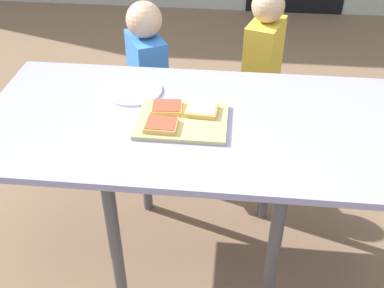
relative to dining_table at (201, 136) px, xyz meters
The scene contains 9 objects.
ground_plane 0.67m from the dining_table, ahead, with size 16.00×16.00×0.00m, color brown.
dining_table is the anchor object (origin of this frame).
cutting_board 0.11m from the dining_table, 158.77° to the right, with size 0.32×0.25×0.02m, color tan.
pizza_slice_far_left 0.17m from the dining_table, 165.95° to the left, with size 0.12×0.10×0.02m.
pizza_slice_far_right 0.10m from the dining_table, 86.98° to the left, with size 0.12×0.10×0.02m.
pizza_slice_near_left 0.18m from the dining_table, 148.02° to the right, with size 0.11×0.09×0.02m.
plate_white_left 0.34m from the dining_table, 148.99° to the left, with size 0.23×0.23×0.01m, color white.
child_left 0.69m from the dining_table, 117.60° to the left, with size 0.24×0.28×0.95m.
child_right 0.79m from the dining_table, 71.82° to the left, with size 0.21×0.27×0.97m.
Camera 1 is at (0.11, -1.41, 1.69)m, focal length 44.21 mm.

